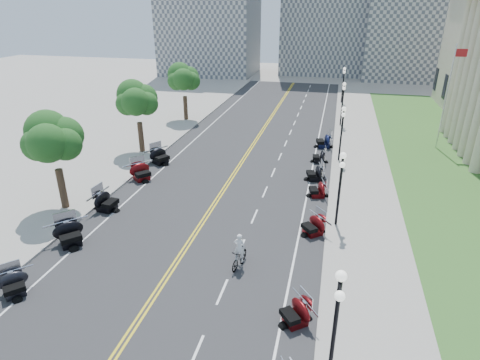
# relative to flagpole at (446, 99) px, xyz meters

# --- Properties ---
(ground) EXTENTS (160.00, 160.00, 0.00)m
(ground) POSITION_rel_flagpole_xyz_m (-18.00, -22.00, -5.00)
(ground) COLOR gray
(road) EXTENTS (16.00, 90.00, 0.01)m
(road) POSITION_rel_flagpole_xyz_m (-18.00, -12.00, -5.00)
(road) COLOR #333335
(road) RESTS_ON ground
(centerline_yellow_a) EXTENTS (0.12, 90.00, 0.00)m
(centerline_yellow_a) POSITION_rel_flagpole_xyz_m (-18.12, -12.00, -4.99)
(centerline_yellow_a) COLOR yellow
(centerline_yellow_a) RESTS_ON road
(centerline_yellow_b) EXTENTS (0.12, 90.00, 0.00)m
(centerline_yellow_b) POSITION_rel_flagpole_xyz_m (-17.88, -12.00, -4.99)
(centerline_yellow_b) COLOR yellow
(centerline_yellow_b) RESTS_ON road
(edge_line_north) EXTENTS (0.12, 90.00, 0.00)m
(edge_line_north) POSITION_rel_flagpole_xyz_m (-11.60, -12.00, -4.99)
(edge_line_north) COLOR white
(edge_line_north) RESTS_ON road
(edge_line_south) EXTENTS (0.12, 90.00, 0.00)m
(edge_line_south) POSITION_rel_flagpole_xyz_m (-24.40, -12.00, -4.99)
(edge_line_south) COLOR white
(edge_line_south) RESTS_ON road
(lane_dash_4) EXTENTS (0.12, 2.00, 0.00)m
(lane_dash_4) POSITION_rel_flagpole_xyz_m (-14.80, -30.00, -4.99)
(lane_dash_4) COLOR white
(lane_dash_4) RESTS_ON road
(lane_dash_5) EXTENTS (0.12, 2.00, 0.00)m
(lane_dash_5) POSITION_rel_flagpole_xyz_m (-14.80, -26.00, -4.99)
(lane_dash_5) COLOR white
(lane_dash_5) RESTS_ON road
(lane_dash_6) EXTENTS (0.12, 2.00, 0.00)m
(lane_dash_6) POSITION_rel_flagpole_xyz_m (-14.80, -22.00, -4.99)
(lane_dash_6) COLOR white
(lane_dash_6) RESTS_ON road
(lane_dash_7) EXTENTS (0.12, 2.00, 0.00)m
(lane_dash_7) POSITION_rel_flagpole_xyz_m (-14.80, -18.00, -4.99)
(lane_dash_7) COLOR white
(lane_dash_7) RESTS_ON road
(lane_dash_8) EXTENTS (0.12, 2.00, 0.00)m
(lane_dash_8) POSITION_rel_flagpole_xyz_m (-14.80, -14.00, -4.99)
(lane_dash_8) COLOR white
(lane_dash_8) RESTS_ON road
(lane_dash_9) EXTENTS (0.12, 2.00, 0.00)m
(lane_dash_9) POSITION_rel_flagpole_xyz_m (-14.80, -10.00, -4.99)
(lane_dash_9) COLOR white
(lane_dash_9) RESTS_ON road
(lane_dash_10) EXTENTS (0.12, 2.00, 0.00)m
(lane_dash_10) POSITION_rel_flagpole_xyz_m (-14.80, -6.00, -4.99)
(lane_dash_10) COLOR white
(lane_dash_10) RESTS_ON road
(lane_dash_11) EXTENTS (0.12, 2.00, 0.00)m
(lane_dash_11) POSITION_rel_flagpole_xyz_m (-14.80, -2.00, -4.99)
(lane_dash_11) COLOR white
(lane_dash_11) RESTS_ON road
(lane_dash_12) EXTENTS (0.12, 2.00, 0.00)m
(lane_dash_12) POSITION_rel_flagpole_xyz_m (-14.80, 2.00, -4.99)
(lane_dash_12) COLOR white
(lane_dash_12) RESTS_ON road
(lane_dash_13) EXTENTS (0.12, 2.00, 0.00)m
(lane_dash_13) POSITION_rel_flagpole_xyz_m (-14.80, 6.00, -4.99)
(lane_dash_13) COLOR white
(lane_dash_13) RESTS_ON road
(lane_dash_14) EXTENTS (0.12, 2.00, 0.00)m
(lane_dash_14) POSITION_rel_flagpole_xyz_m (-14.80, 10.00, -4.99)
(lane_dash_14) COLOR white
(lane_dash_14) RESTS_ON road
(lane_dash_15) EXTENTS (0.12, 2.00, 0.00)m
(lane_dash_15) POSITION_rel_flagpole_xyz_m (-14.80, 14.00, -4.99)
(lane_dash_15) COLOR white
(lane_dash_15) RESTS_ON road
(lane_dash_16) EXTENTS (0.12, 2.00, 0.00)m
(lane_dash_16) POSITION_rel_flagpole_xyz_m (-14.80, 18.00, -4.99)
(lane_dash_16) COLOR white
(lane_dash_16) RESTS_ON road
(lane_dash_17) EXTENTS (0.12, 2.00, 0.00)m
(lane_dash_17) POSITION_rel_flagpole_xyz_m (-14.80, 22.00, -4.99)
(lane_dash_17) COLOR white
(lane_dash_17) RESTS_ON road
(lane_dash_18) EXTENTS (0.12, 2.00, 0.00)m
(lane_dash_18) POSITION_rel_flagpole_xyz_m (-14.80, 26.00, -4.99)
(lane_dash_18) COLOR white
(lane_dash_18) RESTS_ON road
(lane_dash_19) EXTENTS (0.12, 2.00, 0.00)m
(lane_dash_19) POSITION_rel_flagpole_xyz_m (-14.80, 30.00, -4.99)
(lane_dash_19) COLOR white
(lane_dash_19) RESTS_ON road
(sidewalk_north) EXTENTS (5.00, 90.00, 0.15)m
(sidewalk_north) POSITION_rel_flagpole_xyz_m (-7.50, -12.00, -4.92)
(sidewalk_north) COLOR #9E9991
(sidewalk_north) RESTS_ON ground
(sidewalk_south) EXTENTS (5.00, 90.00, 0.15)m
(sidewalk_south) POSITION_rel_flagpole_xyz_m (-28.50, -12.00, -4.92)
(sidewalk_south) COLOR #9E9991
(sidewalk_south) RESTS_ON ground
(lawn) EXTENTS (9.00, 60.00, 0.10)m
(lawn) POSITION_rel_flagpole_xyz_m (-0.50, -4.00, -4.95)
(lawn) COLOR #356023
(lawn) RESTS_ON ground
(distant_block_a) EXTENTS (18.00, 14.00, 26.00)m
(distant_block_a) POSITION_rel_flagpole_xyz_m (-36.00, 40.00, 8.00)
(distant_block_a) COLOR gray
(distant_block_a) RESTS_ON ground
(distant_block_c) EXTENTS (20.00, 14.00, 22.00)m
(distant_block_c) POSITION_rel_flagpole_xyz_m (4.00, 43.00, 6.00)
(distant_block_c) COLOR gray
(distant_block_c) RESTS_ON ground
(street_lamp_1) EXTENTS (0.50, 1.20, 4.90)m
(street_lamp_1) POSITION_rel_flagpole_xyz_m (-9.40, -30.00, -2.40)
(street_lamp_1) COLOR black
(street_lamp_1) RESTS_ON sidewalk_north
(street_lamp_2) EXTENTS (0.50, 1.20, 4.90)m
(street_lamp_2) POSITION_rel_flagpole_xyz_m (-9.40, -18.00, -2.40)
(street_lamp_2) COLOR black
(street_lamp_2) RESTS_ON sidewalk_north
(street_lamp_3) EXTENTS (0.50, 1.20, 4.90)m
(street_lamp_3) POSITION_rel_flagpole_xyz_m (-9.40, -6.00, -2.40)
(street_lamp_3) COLOR black
(street_lamp_3) RESTS_ON sidewalk_north
(street_lamp_4) EXTENTS (0.50, 1.20, 4.90)m
(street_lamp_4) POSITION_rel_flagpole_xyz_m (-9.40, 6.00, -2.40)
(street_lamp_4) COLOR black
(street_lamp_4) RESTS_ON sidewalk_north
(street_lamp_5) EXTENTS (0.50, 1.20, 4.90)m
(street_lamp_5) POSITION_rel_flagpole_xyz_m (-9.40, 18.00, -2.40)
(street_lamp_5) COLOR black
(street_lamp_5) RESTS_ON sidewalk_north
(flagpole) EXTENTS (1.10, 0.20, 10.00)m
(flagpole) POSITION_rel_flagpole_xyz_m (0.00, 0.00, 0.00)
(flagpole) COLOR silver
(flagpole) RESTS_ON ground
(tree_2) EXTENTS (4.80, 4.80, 9.20)m
(tree_2) POSITION_rel_flagpole_xyz_m (-28.00, -20.00, -0.25)
(tree_2) COLOR #235619
(tree_2) RESTS_ON sidewalk_south
(tree_3) EXTENTS (4.80, 4.80, 9.20)m
(tree_3) POSITION_rel_flagpole_xyz_m (-28.00, -8.00, -0.25)
(tree_3) COLOR #235619
(tree_3) RESTS_ON sidewalk_south
(tree_4) EXTENTS (4.80, 4.80, 9.20)m
(tree_4) POSITION_rel_flagpole_xyz_m (-28.00, 4.00, -0.25)
(tree_4) COLOR #235619
(tree_4) RESTS_ON sidewalk_south
(motorcycle_n_4) EXTENTS (2.53, 2.53, 1.26)m
(motorcycle_n_4) POSITION_rel_flagpole_xyz_m (-11.01, -27.29, -4.37)
(motorcycle_n_4) COLOR #590A0C
(motorcycle_n_4) RESTS_ON road
(motorcycle_n_6) EXTENTS (2.66, 2.66, 1.32)m
(motorcycle_n_6) POSITION_rel_flagpole_xyz_m (-10.78, -19.33, -4.34)
(motorcycle_n_6) COLOR #590A0C
(motorcycle_n_6) RESTS_ON road
(motorcycle_n_7) EXTENTS (2.25, 2.25, 1.28)m
(motorcycle_n_7) POSITION_rel_flagpole_xyz_m (-10.85, -13.83, -4.36)
(motorcycle_n_7) COLOR #590A0C
(motorcycle_n_7) RESTS_ON road
(motorcycle_n_8) EXTENTS (2.37, 2.37, 1.37)m
(motorcycle_n_8) POSITION_rel_flagpole_xyz_m (-11.26, -10.80, -4.32)
(motorcycle_n_8) COLOR black
(motorcycle_n_8) RESTS_ON road
(motorcycle_n_9) EXTENTS (1.94, 1.94, 1.24)m
(motorcycle_n_9) POSITION_rel_flagpole_xyz_m (-11.15, -6.66, -4.38)
(motorcycle_n_9) COLOR black
(motorcycle_n_9) RESTS_ON road
(motorcycle_n_10) EXTENTS (2.54, 2.54, 1.51)m
(motorcycle_n_10) POSITION_rel_flagpole_xyz_m (-10.96, -2.34, -4.24)
(motorcycle_n_10) COLOR black
(motorcycle_n_10) RESTS_ON road
(motorcycle_s_4) EXTENTS (2.59, 2.59, 1.28)m
(motorcycle_s_4) POSITION_rel_flagpole_xyz_m (-24.79, -28.59, -4.36)
(motorcycle_s_4) COLOR black
(motorcycle_s_4) RESTS_ON road
(motorcycle_s_5) EXTENTS (3.15, 3.15, 1.56)m
(motorcycle_s_5) POSITION_rel_flagpole_xyz_m (-24.85, -23.95, -4.22)
(motorcycle_s_5) COLOR black
(motorcycle_s_5) RESTS_ON road
(motorcycle_s_6) EXTENTS (2.32, 2.32, 1.49)m
(motorcycle_s_6) POSITION_rel_flagpole_xyz_m (-25.04, -19.50, -4.26)
(motorcycle_s_6) COLOR black
(motorcycle_s_6) RESTS_ON road
(motorcycle_s_7) EXTENTS (3.08, 3.08, 1.53)m
(motorcycle_s_7) POSITION_rel_flagpole_xyz_m (-25.07, -14.08, -4.24)
(motorcycle_s_7) COLOR #590A0C
(motorcycle_s_7) RESTS_ON road
(motorcycle_s_8) EXTENTS (3.01, 3.01, 1.53)m
(motorcycle_s_8) POSITION_rel_flagpole_xyz_m (-25.08, -10.33, -4.24)
(motorcycle_s_8) COLOR black
(motorcycle_s_8) RESTS_ON road
(bicycle) EXTENTS (0.87, 1.92, 1.12)m
(bicycle) POSITION_rel_flagpole_xyz_m (-14.47, -23.70, -4.44)
(bicycle) COLOR #A51414
(bicycle) RESTS_ON road
(cyclist_rider) EXTENTS (0.62, 0.41, 1.71)m
(cyclist_rider) POSITION_rel_flagpole_xyz_m (-14.47, -23.70, -3.03)
(cyclist_rider) COLOR white
(cyclist_rider) RESTS_ON bicycle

